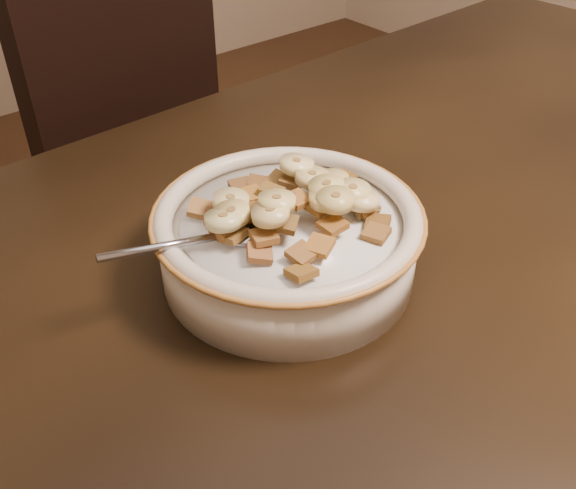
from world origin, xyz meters
TOP-DOWN VIEW (x-y plane):
  - table at (0.00, 0.00)m, footprint 1.43×0.95m
  - chair at (-0.01, 0.59)m, footprint 0.58×0.58m
  - cereal_bowl at (-0.22, 0.08)m, footprint 0.23×0.23m
  - milk at (-0.22, 0.08)m, footprint 0.19×0.19m
  - spoon at (-0.26, 0.09)m, footprint 0.06×0.05m
  - cereal_square_0 at (-0.24, 0.11)m, footprint 0.02×0.02m
  - cereal_square_1 at (-0.22, 0.10)m, footprint 0.03×0.03m
  - cereal_square_2 at (-0.19, 0.11)m, footprint 0.03×0.03m
  - cereal_square_3 at (-0.16, 0.06)m, footprint 0.02×0.02m
  - cereal_square_4 at (-0.24, 0.06)m, footprint 0.03×0.03m
  - cereal_square_5 at (-0.17, 0.02)m, footprint 0.03×0.03m
  - cereal_square_6 at (-0.21, 0.06)m, footprint 0.02×0.02m
  - cereal_square_7 at (-0.17, 0.05)m, footprint 0.02×0.02m
  - cereal_square_8 at (-0.18, 0.02)m, footprint 0.03×0.03m
  - cereal_square_9 at (-0.14, 0.10)m, footprint 0.02×0.02m
  - cereal_square_10 at (-0.24, 0.03)m, footprint 0.03×0.03m
  - cereal_square_11 at (-0.28, 0.05)m, footprint 0.03×0.03m
  - cereal_square_12 at (-0.20, 0.13)m, footprint 0.03×0.03m
  - cereal_square_13 at (-0.21, 0.14)m, footprint 0.03×0.03m
  - cereal_square_14 at (-0.22, 0.08)m, footprint 0.02×0.02m
  - cereal_square_15 at (-0.28, 0.14)m, footprint 0.03×0.03m
  - cereal_square_16 at (-0.25, 0.10)m, footprint 0.02×0.02m
  - cereal_square_17 at (-0.28, 0.09)m, footprint 0.02×0.02m
  - cereal_square_18 at (-0.23, 0.08)m, footprint 0.03×0.03m
  - cereal_square_19 at (-0.23, 0.14)m, footprint 0.03×0.03m
  - cereal_square_20 at (-0.21, 0.04)m, footprint 0.02×0.02m
  - cereal_square_21 at (-0.19, 0.08)m, footprint 0.03×0.03m
  - cereal_square_22 at (-0.27, 0.12)m, footprint 0.03×0.03m
  - cereal_square_23 at (-0.17, 0.05)m, footprint 0.02×0.03m
  - cereal_square_24 at (-0.19, 0.06)m, footprint 0.03×0.03m
  - cereal_square_25 at (-0.25, 0.03)m, footprint 0.02×0.02m
  - cereal_square_26 at (-0.25, 0.09)m, footprint 0.03×0.03m
  - cereal_square_27 at (-0.27, 0.01)m, footprint 0.02×0.02m
  - cereal_square_28 at (-0.27, 0.06)m, footprint 0.03×0.03m
  - cereal_square_29 at (-0.28, 0.08)m, footprint 0.02×0.02m
  - cereal_square_30 at (-0.16, 0.09)m, footprint 0.03×0.03m
  - banana_slice_0 at (-0.17, 0.08)m, footprint 0.04×0.04m
  - banana_slice_1 at (-0.17, 0.06)m, footprint 0.04×0.04m
  - banana_slice_2 at (-0.20, 0.05)m, footprint 0.04×0.04m
  - banana_slice_3 at (-0.17, 0.05)m, footprint 0.04×0.04m
  - banana_slice_4 at (-0.19, 0.07)m, footprint 0.04×0.04m
  - banana_slice_5 at (-0.26, 0.06)m, footprint 0.04×0.04m
  - banana_slice_6 at (-0.26, 0.11)m, footprint 0.04×0.04m
  - banana_slice_7 at (-0.27, 0.09)m, footprint 0.04×0.04m
  - banana_slice_8 at (-0.18, 0.12)m, footprint 0.04×0.04m
  - banana_slice_9 at (-0.20, 0.06)m, footprint 0.04×0.04m
  - banana_slice_10 at (-0.24, 0.07)m, footprint 0.03×0.03m
  - banana_slice_11 at (-0.28, 0.09)m, footprint 0.04×0.04m
  - banana_slice_12 at (-0.19, 0.09)m, footprint 0.03×0.03m

SIDE VIEW (x-z plane):
  - chair at x=-0.01m, z-range 0.00..1.05m
  - table at x=0.00m, z-range 0.71..0.75m
  - cereal_bowl at x=-0.22m, z-range 0.75..0.80m
  - milk at x=-0.22m, z-range 0.80..0.81m
  - spoon at x=-0.26m, z-range 0.80..0.82m
  - cereal_square_8 at x=-0.18m, z-range 0.81..0.81m
  - cereal_square_5 at x=-0.17m, z-range 0.80..0.82m
  - cereal_square_30 at x=-0.16m, z-range 0.81..0.82m
  - cereal_square_23 at x=-0.17m, z-range 0.81..0.82m
  - cereal_square_7 at x=-0.17m, z-range 0.81..0.82m
  - cereal_square_27 at x=-0.27m, z-range 0.81..0.82m
  - cereal_square_9 at x=-0.14m, z-range 0.81..0.82m
  - cereal_square_3 at x=-0.16m, z-range 0.81..0.82m
  - cereal_square_11 at x=-0.28m, z-range 0.81..0.82m
  - cereal_square_22 at x=-0.27m, z-range 0.81..0.82m
  - cereal_square_12 at x=-0.20m, z-range 0.81..0.82m
  - cereal_square_15 at x=-0.28m, z-range 0.81..0.82m
  - cereal_square_13 at x=-0.21m, z-range 0.81..0.82m
  - cereal_square_19 at x=-0.23m, z-range 0.81..0.82m
  - cereal_square_25 at x=-0.25m, z-range 0.81..0.82m
  - cereal_square_29 at x=-0.28m, z-range 0.81..0.82m
  - cereal_square_17 at x=-0.28m, z-range 0.81..0.82m
  - cereal_square_10 at x=-0.24m, z-range 0.81..0.82m
  - cereal_square_2 at x=-0.19m, z-range 0.81..0.82m
  - cereal_square_20 at x=-0.21m, z-range 0.81..0.82m
  - cereal_square_28 at x=-0.27m, z-range 0.82..0.82m
  - cereal_square_24 at x=-0.19m, z-range 0.82..0.83m
  - cereal_square_16 at x=-0.25m, z-range 0.82..0.83m
  - banana_slice_3 at x=-0.17m, z-range 0.81..0.83m
  - cereal_square_21 at x=-0.19m, z-range 0.82..0.83m
  - cereal_square_0 at x=-0.24m, z-range 0.82..0.83m
  - cereal_square_4 at x=-0.24m, z-range 0.82..0.83m
  - cereal_square_26 at x=-0.25m, z-range 0.82..0.83m
  - cereal_square_6 at x=-0.21m, z-range 0.82..0.83m
  - cereal_square_1 at x=-0.22m, z-range 0.82..0.83m
  - banana_slice_0 at x=-0.17m, z-range 0.82..0.83m
  - banana_slice_6 at x=-0.26m, z-range 0.82..0.83m
  - banana_slice_1 at x=-0.17m, z-range 0.82..0.83m
  - cereal_square_14 at x=-0.22m, z-range 0.82..0.83m
  - banana_slice_7 at x=-0.27m, z-range 0.82..0.84m
  - banana_slice_11 at x=-0.28m, z-range 0.82..0.84m
  - banana_slice_12 at x=-0.19m, z-range 0.82..0.84m
  - cereal_square_18 at x=-0.23m, z-range 0.83..0.83m
  - banana_slice_8 at x=-0.18m, z-range 0.82..0.84m
  - banana_slice_9 at x=-0.20m, z-range 0.83..0.84m
  - banana_slice_4 at x=-0.19m, z-range 0.83..0.84m
  - banana_slice_2 at x=-0.20m, z-range 0.83..0.84m
  - banana_slice_5 at x=-0.26m, z-range 0.83..0.84m
  - banana_slice_10 at x=-0.24m, z-range 0.83..0.84m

